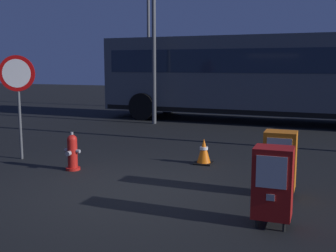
{
  "coord_description": "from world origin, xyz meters",
  "views": [
    {
      "loc": [
        2.99,
        -5.96,
        2.04
      ],
      "look_at": [
        0.3,
        1.2,
        0.9
      ],
      "focal_mm": 44.42,
      "sensor_mm": 36.0,
      "label": 1
    }
  ],
  "objects_px": {
    "newspaper_box_secondary": "(280,160)",
    "street_light_near_right": "(148,4)",
    "newspaper_box_primary": "(273,182)",
    "stop_sign": "(18,85)",
    "fire_hydrant": "(72,152)",
    "traffic_cone": "(204,152)",
    "bus_near": "(250,74)"
  },
  "relations": [
    {
      "from": "newspaper_box_primary",
      "to": "newspaper_box_secondary",
      "type": "xyz_separation_m",
      "value": [
        -0.04,
        1.29,
        0.0
      ]
    },
    {
      "from": "newspaper_box_secondary",
      "to": "street_light_near_right",
      "type": "distance_m",
      "value": 14.27
    },
    {
      "from": "stop_sign",
      "to": "bus_near",
      "type": "xyz_separation_m",
      "value": [
        3.58,
        7.87,
        0.11
      ]
    },
    {
      "from": "traffic_cone",
      "to": "stop_sign",
      "type": "bearing_deg",
      "value": -165.93
    },
    {
      "from": "newspaper_box_secondary",
      "to": "traffic_cone",
      "type": "height_order",
      "value": "newspaper_box_secondary"
    },
    {
      "from": "fire_hydrant",
      "to": "traffic_cone",
      "type": "xyz_separation_m",
      "value": [
        2.25,
        1.38,
        -0.09
      ]
    },
    {
      "from": "newspaper_box_primary",
      "to": "traffic_cone",
      "type": "distance_m",
      "value": 3.4
    },
    {
      "from": "street_light_near_right",
      "to": "fire_hydrant",
      "type": "bearing_deg",
      "value": -74.04
    },
    {
      "from": "stop_sign",
      "to": "traffic_cone",
      "type": "bearing_deg",
      "value": 14.07
    },
    {
      "from": "newspaper_box_primary",
      "to": "fire_hydrant",
      "type": "bearing_deg",
      "value": 158.81
    },
    {
      "from": "newspaper_box_secondary",
      "to": "fire_hydrant",
      "type": "bearing_deg",
      "value": 176.45
    },
    {
      "from": "fire_hydrant",
      "to": "newspaper_box_primary",
      "type": "distance_m",
      "value": 4.26
    },
    {
      "from": "newspaper_box_primary",
      "to": "street_light_near_right",
      "type": "relative_size",
      "value": 0.12
    },
    {
      "from": "newspaper_box_primary",
      "to": "stop_sign",
      "type": "bearing_deg",
      "value": 160.59
    },
    {
      "from": "bus_near",
      "to": "street_light_near_right",
      "type": "relative_size",
      "value": 1.26
    },
    {
      "from": "fire_hydrant",
      "to": "newspaper_box_primary",
      "type": "relative_size",
      "value": 0.73
    },
    {
      "from": "newspaper_box_primary",
      "to": "bus_near",
      "type": "xyz_separation_m",
      "value": [
        -1.97,
        9.83,
        1.14
      ]
    },
    {
      "from": "newspaper_box_primary",
      "to": "stop_sign",
      "type": "height_order",
      "value": "stop_sign"
    },
    {
      "from": "newspaper_box_primary",
      "to": "bus_near",
      "type": "distance_m",
      "value": 10.09
    },
    {
      "from": "fire_hydrant",
      "to": "stop_sign",
      "type": "xyz_separation_m",
      "value": [
        -1.58,
        0.42,
        1.25
      ]
    },
    {
      "from": "fire_hydrant",
      "to": "street_light_near_right",
      "type": "bearing_deg",
      "value": 105.96
    },
    {
      "from": "newspaper_box_secondary",
      "to": "street_light_near_right",
      "type": "bearing_deg",
      "value": 121.73
    },
    {
      "from": "bus_near",
      "to": "newspaper_box_primary",
      "type": "bearing_deg",
      "value": -76.75
    },
    {
      "from": "fire_hydrant",
      "to": "newspaper_box_primary",
      "type": "height_order",
      "value": "newspaper_box_primary"
    },
    {
      "from": "traffic_cone",
      "to": "street_light_near_right",
      "type": "bearing_deg",
      "value": 118.87
    },
    {
      "from": "stop_sign",
      "to": "street_light_near_right",
      "type": "relative_size",
      "value": 0.27
    },
    {
      "from": "traffic_cone",
      "to": "bus_near",
      "type": "xyz_separation_m",
      "value": [
        -0.26,
        6.91,
        1.45
      ]
    },
    {
      "from": "bus_near",
      "to": "traffic_cone",
      "type": "bearing_deg",
      "value": -85.95
    },
    {
      "from": "traffic_cone",
      "to": "fire_hydrant",
      "type": "bearing_deg",
      "value": -148.55
    },
    {
      "from": "newspaper_box_secondary",
      "to": "stop_sign",
      "type": "height_order",
      "value": "stop_sign"
    },
    {
      "from": "traffic_cone",
      "to": "bus_near",
      "type": "height_order",
      "value": "bus_near"
    },
    {
      "from": "newspaper_box_secondary",
      "to": "bus_near",
      "type": "height_order",
      "value": "bus_near"
    }
  ]
}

